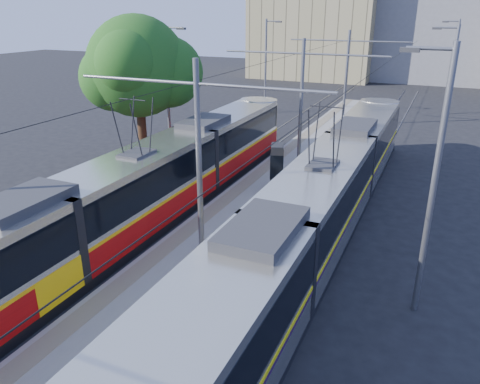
% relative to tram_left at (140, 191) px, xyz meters
% --- Properties ---
extents(platform, '(4.00, 50.00, 0.30)m').
position_rel_tram_left_xyz_m(platform, '(3.60, 7.64, -1.56)').
color(platform, gray).
rests_on(platform, ground).
extents(tactile_strip_left, '(0.70, 50.00, 0.01)m').
position_rel_tram_left_xyz_m(tactile_strip_left, '(2.15, 7.64, -1.40)').
color(tactile_strip_left, gray).
rests_on(tactile_strip_left, platform).
extents(tactile_strip_right, '(0.70, 50.00, 0.01)m').
position_rel_tram_left_xyz_m(tactile_strip_right, '(5.05, 7.64, -1.40)').
color(tactile_strip_right, gray).
rests_on(tactile_strip_right, platform).
extents(rails, '(8.71, 70.00, 0.03)m').
position_rel_tram_left_xyz_m(rails, '(3.60, 7.64, -1.69)').
color(rails, gray).
rests_on(rails, ground).
extents(tram_left, '(2.43, 28.60, 5.50)m').
position_rel_tram_left_xyz_m(tram_left, '(0.00, 0.00, 0.00)').
color(tram_left, black).
rests_on(tram_left, ground).
extents(tram_right, '(2.43, 30.80, 5.50)m').
position_rel_tram_left_xyz_m(tram_right, '(7.20, 1.61, 0.15)').
color(tram_right, black).
rests_on(tram_right, ground).
extents(catenary, '(9.20, 70.00, 7.00)m').
position_rel_tram_left_xyz_m(catenary, '(3.60, 4.79, 2.81)').
color(catenary, slate).
rests_on(catenary, platform).
extents(street_lamps, '(15.18, 38.22, 8.00)m').
position_rel_tram_left_xyz_m(street_lamps, '(3.60, 11.64, 2.47)').
color(street_lamps, slate).
rests_on(street_lamps, ground).
extents(shelter, '(0.94, 1.19, 2.31)m').
position_rel_tram_left_xyz_m(shelter, '(3.88, 6.01, -0.20)').
color(shelter, black).
rests_on(shelter, platform).
extents(tree, '(5.90, 5.45, 8.57)m').
position_rel_tram_left_xyz_m(tree, '(-3.91, 6.61, 4.09)').
color(tree, '#382314').
rests_on(tree, ground).
extents(building_left, '(16.32, 12.24, 15.40)m').
position_rel_tram_left_xyz_m(building_left, '(-6.40, 50.64, 6.00)').
color(building_left, '#988C67').
rests_on(building_left, ground).
extents(building_centre, '(18.36, 14.28, 16.26)m').
position_rel_tram_left_xyz_m(building_centre, '(9.60, 54.64, 6.43)').
color(building_centre, gray).
rests_on(building_centre, ground).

